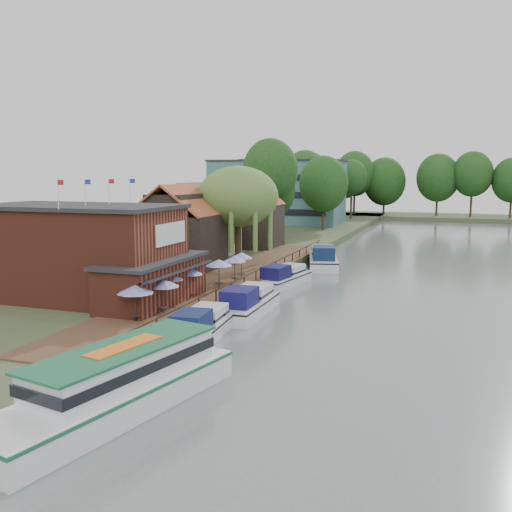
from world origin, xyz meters
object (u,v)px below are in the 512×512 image
(hotel_block, at_px, (277,191))
(cruiser_3, at_px, (323,255))
(umbrella_4, at_px, (219,273))
(cruiser_1, at_px, (248,299))
(cruiser_2, at_px, (284,275))
(umbrella_5, at_px, (235,269))
(cruiser_0, at_px, (201,322))
(cottage_a, at_px, (179,227))
(willow, at_px, (238,215))
(umbrella_3, at_px, (190,283))
(umbrella_6, at_px, (242,265))
(pub, at_px, (100,253))
(cottage_b, at_px, (195,219))
(cottage_c, at_px, (252,215))
(tour_boat, at_px, (114,381))
(umbrella_2, at_px, (170,289))
(umbrella_0, at_px, (136,303))
(swan, at_px, (135,368))

(hotel_block, bearing_deg, cruiser_3, -66.41)
(umbrella_4, distance_m, cruiser_1, 5.60)
(cruiser_2, bearing_deg, cruiser_3, 94.54)
(hotel_block, height_order, umbrella_5, hotel_block)
(cruiser_0, bearing_deg, cottage_a, 115.60)
(umbrella_5, bearing_deg, willow, 109.68)
(umbrella_3, relative_size, umbrella_6, 1.00)
(pub, distance_m, cottage_b, 25.33)
(cottage_a, height_order, willow, willow)
(cottage_c, distance_m, umbrella_5, 25.66)
(willow, xyz_separation_m, tour_boat, (7.94, -35.68, -4.73))
(hotel_block, height_order, umbrella_6, hotel_block)
(cottage_b, height_order, umbrella_6, cottage_b)
(cottage_b, distance_m, umbrella_6, 17.61)
(umbrella_5, bearing_deg, hotel_block, 103.93)
(umbrella_2, relative_size, umbrella_6, 1.00)
(umbrella_0, distance_m, tour_boat, 11.95)
(cruiser_2, relative_size, tour_boat, 0.67)
(willow, relative_size, umbrella_5, 4.39)
(cruiser_3, distance_m, tour_boat, 42.67)
(swan, bearing_deg, cottage_c, 101.96)
(umbrella_0, distance_m, swan, 7.05)
(pub, distance_m, cruiser_2, 18.30)
(cruiser_3, bearing_deg, cruiser_2, -109.39)
(cruiser_2, bearing_deg, cruiser_0, -80.63)
(umbrella_6, bearing_deg, cruiser_0, -78.73)
(umbrella_4, xyz_separation_m, umbrella_6, (0.26, 4.65, 0.00))
(cottage_b, bearing_deg, umbrella_2, -68.40)
(cruiser_1, bearing_deg, cruiser_0, -95.99)
(cottage_a, distance_m, umbrella_6, 9.24)
(willow, relative_size, cruiser_0, 1.15)
(umbrella_6, xyz_separation_m, tour_boat, (4.36, -27.31, -0.81))
(umbrella_3, bearing_deg, cottage_a, 120.44)
(pub, distance_m, cruiser_3, 29.42)
(umbrella_2, xyz_separation_m, umbrella_6, (1.14, 11.75, 0.00))
(cottage_c, xyz_separation_m, cruiser_1, (10.79, -30.81, -4.09))
(hotel_block, height_order, willow, hotel_block)
(hotel_block, relative_size, cruiser_2, 2.82)
(umbrella_2, relative_size, cruiser_1, 0.25)
(cottage_c, distance_m, swan, 46.11)
(swan, bearing_deg, pub, 131.23)
(cruiser_0, bearing_deg, swan, -100.56)
(cottage_b, xyz_separation_m, cruiser_0, (14.18, -28.91, -4.17))
(hotel_block, xyz_separation_m, cottage_a, (7.00, -56.00, -1.90))
(umbrella_3, bearing_deg, tour_boat, -74.39)
(umbrella_3, height_order, umbrella_5, same)
(cruiser_2, bearing_deg, cruiser_1, -77.62)
(umbrella_6, bearing_deg, hotel_block, 104.25)
(willow, bearing_deg, tour_boat, -77.45)
(cottage_a, xyz_separation_m, umbrella_6, (8.08, -3.37, -2.96))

